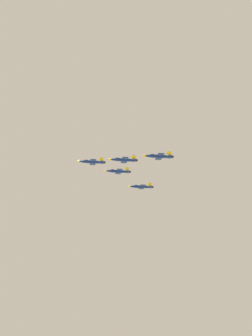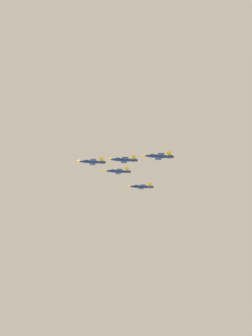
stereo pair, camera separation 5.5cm
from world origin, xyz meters
TOP-DOWN VIEW (x-y plane):
  - jet_lead at (17.44, -17.37)m, footprint 14.45×12.20m
  - jet_left_wingman at (39.16, -18.27)m, footprint 14.33×11.94m
  - jet_right_wingman at (21.83, 3.92)m, footprint 14.47×12.44m
  - jet_left_outer at (60.87, -19.17)m, footprint 14.56×12.08m
  - jet_right_outer at (26.22, 25.21)m, footprint 14.81×12.30m

SIDE VIEW (x-z plane):
  - jet_right_outer at x=26.22m, z-range 158.47..162.07m
  - jet_left_outer at x=60.87m, z-range 158.79..162.32m
  - jet_left_wingman at x=39.16m, z-range 161.09..164.57m
  - jet_right_wingman at x=21.83m, z-range 163.62..167.18m
  - jet_lead at x=17.44m, z-range 164.06..167.58m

